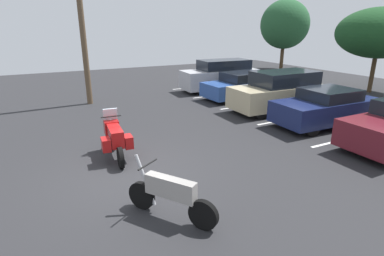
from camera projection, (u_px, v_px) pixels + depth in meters
ground at (130, 175)px, 8.50m from camera, size 44.00×44.00×0.10m
motorcycle_touring at (115, 137)px, 9.36m from camera, size 2.14×0.92×1.40m
motorcycle_second at (170, 195)px, 6.36m from camera, size 1.86×1.27×1.27m
parking_stripes at (325, 126)px, 12.48m from camera, size 19.67×4.64×0.01m
car_silver at (220, 75)px, 19.10m from camera, size 2.03×4.82×1.88m
car_blue at (241, 86)px, 17.05m from camera, size 2.02×4.30×1.43m
car_champagne at (279, 91)px, 14.50m from camera, size 1.97×4.54×1.85m
car_navy at (326, 107)px, 12.44m from camera, size 2.01×4.48×1.48m
utility_pole at (80, 10)px, 14.69m from camera, size 1.50×1.20×8.81m
tree_far_right at (285, 24)px, 27.58m from camera, size 4.28×4.28×6.09m
tree_right at (380, 33)px, 17.82m from camera, size 4.79×4.79×4.89m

